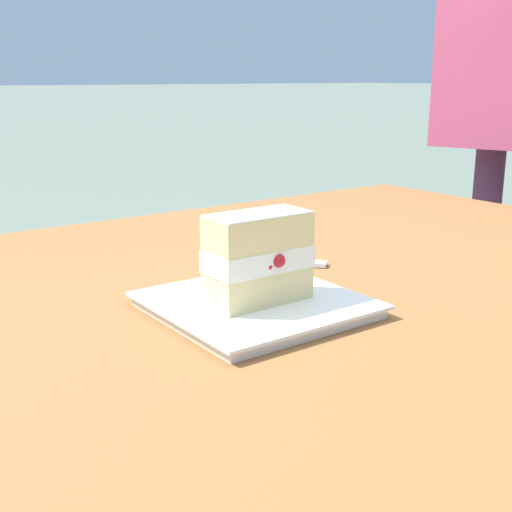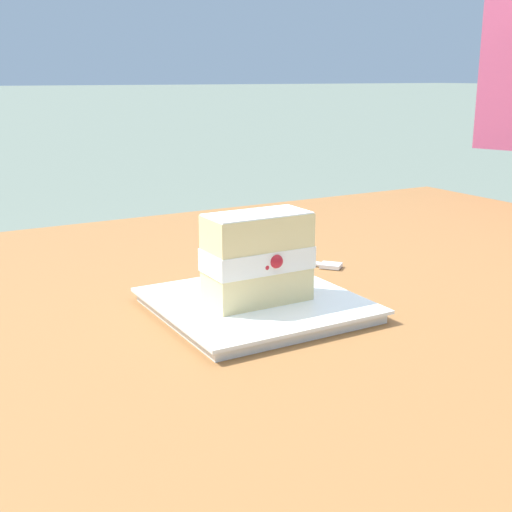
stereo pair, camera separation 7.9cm
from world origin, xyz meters
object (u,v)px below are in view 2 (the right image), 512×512
Objects in this scene: patio_table at (299,342)px; dessert_plate at (256,305)px; dessert_fork at (294,262)px; cake_slice at (258,258)px.

dessert_plate reaches higher than patio_table.
dessert_plate is 1.65× the size of dessert_fork.
cake_slice is (-0.00, -0.01, 0.06)m from dessert_plate.
patio_table is 0.15m from dessert_plate.
dessert_fork is (0.15, 0.15, -0.00)m from dessert_plate.
dessert_fork reaches higher than patio_table.
dessert_plate is 0.06m from cake_slice.
dessert_fork is at bearing 61.92° from patio_table.
patio_table is 10.70× the size of dessert_fork.
dessert_plate is (-0.11, -0.06, 0.09)m from patio_table.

